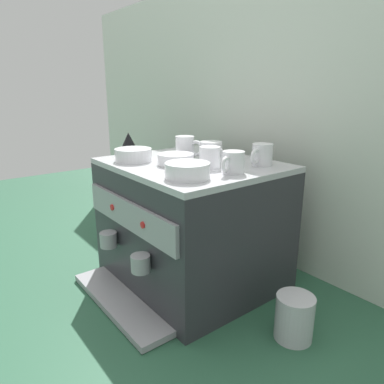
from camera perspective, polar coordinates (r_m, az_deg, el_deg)
The scene contains 13 objects.
ground_plane at distance 1.35m, azimuth -0.00°, elevation -13.41°, with size 4.00×4.00×0.00m, color #28563D.
tiled_backsplash_wall at distance 1.43m, azimuth 12.10°, elevation 11.41°, with size 2.80×0.03×1.11m, color silver.
espresso_machine at distance 1.25m, azimuth -0.17°, elevation -4.98°, with size 0.55×0.59×0.43m.
ceramic_cup_0 at distance 1.11m, azimuth 3.00°, elevation 5.59°, with size 0.06×0.10×0.07m.
ceramic_cup_1 at distance 1.04m, azimuth 6.38°, elevation 4.71°, with size 0.06×0.10×0.06m.
ceramic_cup_2 at distance 1.20m, azimuth 3.10°, elevation 6.43°, with size 0.10×0.08×0.07m.
ceramic_cup_3 at distance 1.15m, azimuth 11.06°, elevation 5.86°, with size 0.07×0.10×0.07m.
ceramic_cup_4 at distance 1.26m, azimuth -0.97°, elevation 7.16°, with size 0.10×0.07×0.08m.
ceramic_bowl_0 at distance 1.15m, azimuth -2.65°, elevation 5.22°, with size 0.12×0.12×0.04m.
ceramic_bowl_1 at distance 0.98m, azimuth -0.74°, elevation 3.41°, with size 0.12×0.12×0.04m.
ceramic_bowl_2 at distance 1.22m, azimuth -9.34°, elevation 5.84°, with size 0.12×0.12×0.04m.
coffee_grinder at distance 1.64m, azimuth -9.73°, elevation 0.84°, with size 0.14×0.14×0.48m.
milk_pitcher at distance 1.07m, azimuth 16.02°, elevation -18.68°, with size 0.10×0.10×0.13m, color #B7B7BC.
Camera 1 is at (0.92, -0.72, 0.67)m, focal length 33.41 mm.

